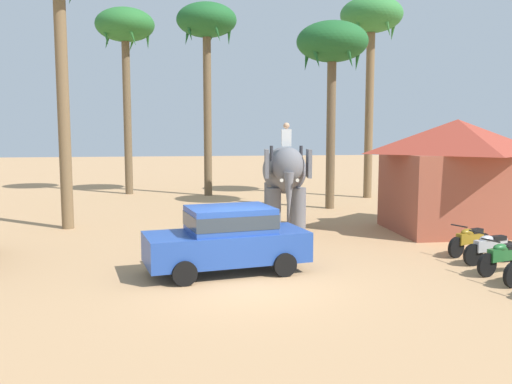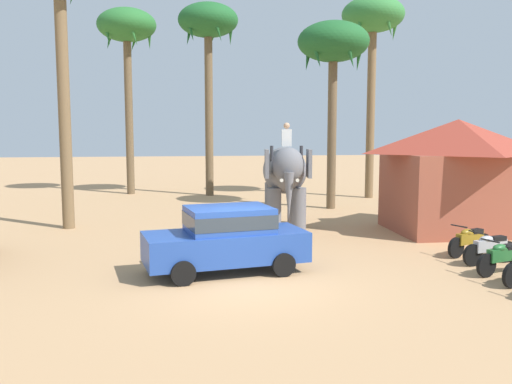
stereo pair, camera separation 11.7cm
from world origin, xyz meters
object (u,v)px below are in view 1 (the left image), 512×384
at_px(roadside_hut, 456,172).
at_px(signboard_yellow, 408,184).
at_px(car_sedan_foreground, 228,237).
at_px(elephant_with_mahout, 285,175).
at_px(motorcycle_far_in_row, 470,240).
at_px(motorcycle_mid_row, 504,256).
at_px(motorcycle_fourth_in_row, 490,247).
at_px(palm_tree_left_of_road, 125,32).
at_px(palm_tree_near_hut, 207,28).
at_px(palm_tree_far_back, 332,47).
at_px(palm_tree_leaning_seaward, 371,23).

relative_size(roadside_hut, signboard_yellow, 2.09).
distance_m(car_sedan_foreground, elephant_with_mahout, 6.45).
distance_m(elephant_with_mahout, motorcycle_far_in_row, 6.84).
height_order(motorcycle_mid_row, signboard_yellow, signboard_yellow).
bearing_deg(motorcycle_fourth_in_row, palm_tree_left_of_road, 121.94).
relative_size(palm_tree_near_hut, palm_tree_left_of_road, 1.01).
height_order(motorcycle_fourth_in_row, roadside_hut, roadside_hut).
bearing_deg(palm_tree_near_hut, palm_tree_left_of_road, 162.99).
bearing_deg(palm_tree_left_of_road, motorcycle_far_in_row, -56.57).
bearing_deg(palm_tree_near_hut, motorcycle_mid_row, -69.64).
distance_m(motorcycle_mid_row, palm_tree_left_of_road, 23.38).
distance_m(motorcycle_far_in_row, palm_tree_near_hut, 18.92).
bearing_deg(motorcycle_fourth_in_row, roadside_hut, 73.40).
xyz_separation_m(palm_tree_left_of_road, roadside_hut, (12.53, -13.17, -6.75)).
bearing_deg(signboard_yellow, car_sedan_foreground, -144.95).
xyz_separation_m(motorcycle_mid_row, signboard_yellow, (-0.02, 6.00, 1.22)).
height_order(motorcycle_far_in_row, palm_tree_left_of_road, palm_tree_left_of_road).
distance_m(palm_tree_left_of_road, palm_tree_far_back, 12.05).
bearing_deg(palm_tree_far_back, motorcycle_far_in_row, -81.47).
relative_size(motorcycle_fourth_in_row, palm_tree_far_back, 0.21).
bearing_deg(signboard_yellow, roadside_hut, -9.19).
distance_m(palm_tree_near_hut, palm_tree_leaning_seaward, 8.61).
xyz_separation_m(car_sedan_foreground, palm_tree_near_hut, (0.41, 16.41, 8.05)).
height_order(car_sedan_foreground, palm_tree_left_of_road, palm_tree_left_of_road).
height_order(elephant_with_mahout, palm_tree_leaning_seaward, palm_tree_leaning_seaward).
distance_m(car_sedan_foreground, signboard_yellow, 8.47).
relative_size(car_sedan_foreground, palm_tree_far_back, 0.52).
distance_m(palm_tree_far_back, roadside_hut, 8.50).
xyz_separation_m(palm_tree_leaning_seaward, roadside_hut, (-0.17, -9.69, -6.93)).
relative_size(motorcycle_fourth_in_row, palm_tree_left_of_road, 0.17).
relative_size(palm_tree_leaning_seaward, roadside_hut, 2.07).
height_order(palm_tree_left_of_road, signboard_yellow, palm_tree_left_of_road).
height_order(car_sedan_foreground, elephant_with_mahout, elephant_with_mahout).
height_order(motorcycle_mid_row, palm_tree_left_of_road, palm_tree_left_of_road).
bearing_deg(motorcycle_far_in_row, car_sedan_foreground, -172.72).
distance_m(motorcycle_mid_row, motorcycle_fourth_in_row, 1.07).
distance_m(motorcycle_mid_row, motorcycle_far_in_row, 2.08).
xyz_separation_m(car_sedan_foreground, signboard_yellow, (6.91, 4.84, 0.76)).
relative_size(palm_tree_left_of_road, palm_tree_far_back, 1.21).
height_order(palm_tree_left_of_road, palm_tree_far_back, palm_tree_left_of_road).
bearing_deg(palm_tree_near_hut, roadside_hut, -55.39).
height_order(elephant_with_mahout, motorcycle_mid_row, elephant_with_mahout).
bearing_deg(palm_tree_leaning_seaward, motorcycle_far_in_row, -96.80).
xyz_separation_m(elephant_with_mahout, motorcycle_mid_row, (4.31, -6.96, -1.53)).
xyz_separation_m(motorcycle_fourth_in_row, roadside_hut, (1.40, 4.69, 1.66)).
xyz_separation_m(motorcycle_far_in_row, roadside_hut, (1.42, 3.66, 1.66)).
distance_m(elephant_with_mahout, palm_tree_near_hut, 12.89).
bearing_deg(palm_tree_far_back, car_sedan_foreground, -118.01).
relative_size(motorcycle_mid_row, palm_tree_far_back, 0.21).
bearing_deg(palm_tree_far_back, palm_tree_left_of_road, 143.83).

